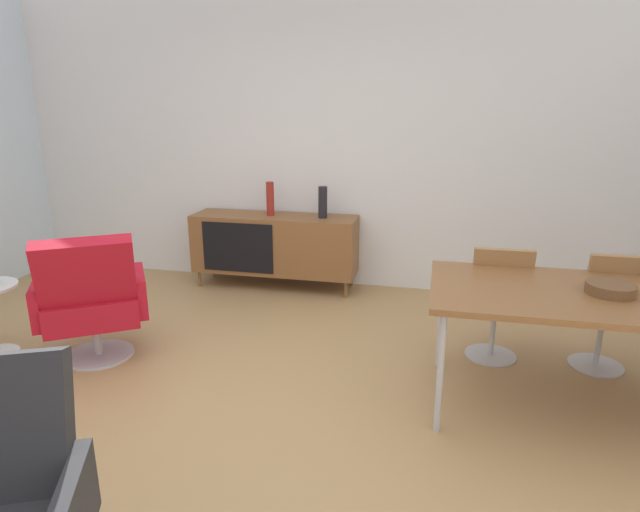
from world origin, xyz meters
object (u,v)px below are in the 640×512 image
Objects in this scene: vase_sculptural_dark at (323,202)px; dining_table at (576,299)px; wooden_bowl_on_table at (611,289)px; vase_cobalt at (270,199)px; dining_chair_back_right at (608,306)px; lounge_chair_red at (91,298)px; sideboard at (274,244)px; dining_chair_back_left at (497,298)px.

vase_sculptural_dark is 0.19× the size of dining_table.
wooden_bowl_on_table is (2.01, -1.73, -0.10)m from vase_sculptural_dark.
vase_cobalt reaches higher than dining_chair_back_right.
vase_cobalt is at bearing 143.63° from dining_table.
lounge_chair_red is (-3.43, -0.62, -0.00)m from dining_chair_back_right.
lounge_chair_red is at bearing -178.91° from wooden_bowl_on_table.
vase_sculptural_dark reaches higher than sideboard.
dining_chair_back_left is 1.00× the size of dining_chair_back_right.
vase_cobalt is at bearing 68.11° from lounge_chair_red.
dining_table is at bearing 1.09° from lounge_chair_red.
dining_chair_back_left is (1.49, -1.18, -0.40)m from vase_sculptural_dark.
dining_chair_back_left is at bearing -30.74° from sideboard.
lounge_chair_red is (-2.73, -0.62, -0.00)m from dining_chair_back_left.
vase_sculptural_dark is at bearing 141.73° from dining_chair_back_left.
sideboard is at bearing 156.29° from dining_chair_back_right.
vase_sculptural_dark is at bearing 151.77° from dining_chair_back_right.
vase_sculptural_dark is 2.21m from lounge_chair_red.
sideboard is 1.94m from lounge_chair_red.
dining_chair_back_right is at bearing 57.92° from dining_table.
lounge_chair_red reaches higher than sideboard.
wooden_bowl_on_table is 0.30× the size of dining_chair_back_left.
dining_chair_back_right is 0.90× the size of lounge_chair_red.
vase_cobalt reaches higher than lounge_chair_red.
dining_chair_back_right is (0.35, 0.56, -0.23)m from dining_table.
sideboard is 2.30m from dining_chair_back_left.
sideboard is 1.00× the size of dining_table.
vase_cobalt is at bearing 149.63° from dining_chair_back_left.
wooden_bowl_on_table is at bearing -40.72° from vase_sculptural_dark.
lounge_chair_red is (-0.72, -1.79, -0.41)m from vase_cobalt.
dining_chair_back_right is 3.48m from lounge_chair_red.
dining_chair_back_left is at bearing 180.00° from dining_chair_back_right.
sideboard is 4.95× the size of vase_cobalt.
sideboard is at bearing 67.20° from lounge_chair_red.
dining_table is at bearing -36.72° from sideboard.
lounge_chair_red is at bearing -112.80° from sideboard.
dining_table reaches higher than sideboard.
vase_sculptural_dark is 2.53m from dining_table.
vase_cobalt is at bearing 156.51° from dining_chair_back_right.
dining_table is at bearing -58.00° from dining_chair_back_left.
vase_cobalt is at bearing -180.00° from vase_sculptural_dark.
vase_sculptural_dark is 1.94m from dining_chair_back_left.
dining_chair_back_left is at bearing 12.75° from lounge_chair_red.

